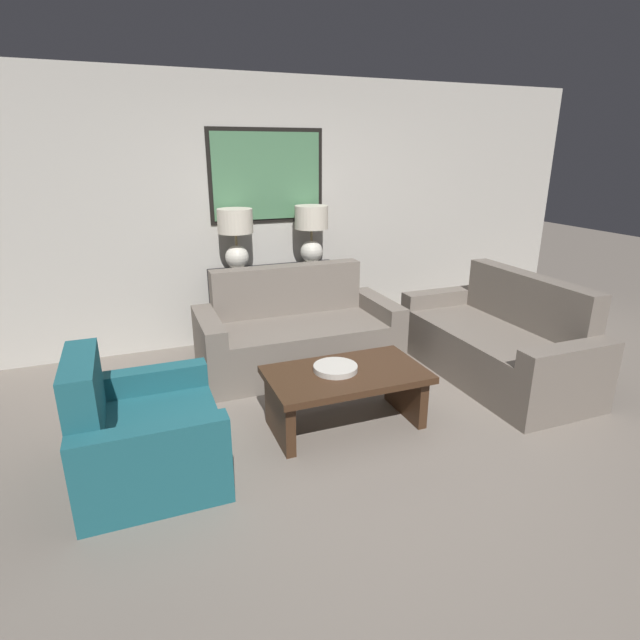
{
  "coord_description": "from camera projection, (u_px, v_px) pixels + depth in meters",
  "views": [
    {
      "loc": [
        -1.38,
        -2.62,
        1.94
      ],
      "look_at": [
        -0.01,
        0.92,
        0.65
      ],
      "focal_mm": 28.0,
      "sensor_mm": 36.0,
      "label": 1
    }
  ],
  "objects": [
    {
      "name": "table_lamp_right",
      "position": [
        311.0,
        229.0,
        5.1
      ],
      "size": [
        0.34,
        0.34,
        0.61
      ],
      "color": "silver",
      "rests_on": "console_table"
    },
    {
      "name": "ground_plane",
      "position": [
        369.0,
        450.0,
        3.41
      ],
      "size": [
        20.0,
        20.0,
        0.0
      ],
      "primitive_type": "plane",
      "color": "slate"
    },
    {
      "name": "table_lamp_left",
      "position": [
        236.0,
        233.0,
        4.83
      ],
      "size": [
        0.34,
        0.34,
        0.61
      ],
      "color": "silver",
      "rests_on": "console_table"
    },
    {
      "name": "coffee_table",
      "position": [
        346.0,
        386.0,
        3.62
      ],
      "size": [
        1.14,
        0.66,
        0.44
      ],
      "color": "#3D2616",
      "rests_on": "ground_plane"
    },
    {
      "name": "console_table",
      "position": [
        277.0,
        306.0,
        5.21
      ],
      "size": [
        1.33,
        0.4,
        0.81
      ],
      "color": "black",
      "rests_on": "ground_plane"
    },
    {
      "name": "couch_by_back_wall",
      "position": [
        297.0,
        336.0,
        4.66
      ],
      "size": [
        1.81,
        0.85,
        0.91
      ],
      "color": "slate",
      "rests_on": "ground_plane"
    },
    {
      "name": "couch_by_side",
      "position": [
        497.0,
        344.0,
        4.46
      ],
      "size": [
        0.85,
        1.81,
        0.91
      ],
      "color": "slate",
      "rests_on": "ground_plane"
    },
    {
      "name": "armchair_near_back_wall",
      "position": [
        143.0,
        436.0,
        3.07
      ],
      "size": [
        0.84,
        0.93,
        0.84
      ],
      "color": "#1E5B66",
      "rests_on": "ground_plane"
    },
    {
      "name": "decorative_bowl",
      "position": [
        335.0,
        368.0,
        3.59
      ],
      "size": [
        0.32,
        0.32,
        0.04
      ],
      "color": "beige",
      "rests_on": "coffee_table"
    },
    {
      "name": "back_wall",
      "position": [
        267.0,
        213.0,
        5.16
      ],
      "size": [
        7.38,
        0.12,
        2.65
      ],
      "color": "beige",
      "rests_on": "ground_plane"
    }
  ]
}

